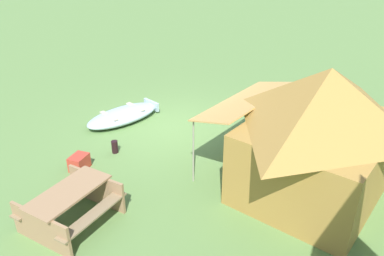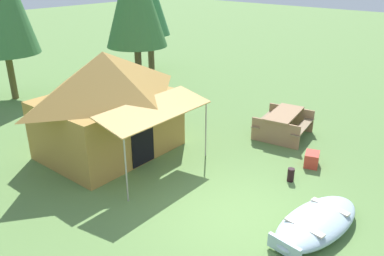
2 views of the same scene
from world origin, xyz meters
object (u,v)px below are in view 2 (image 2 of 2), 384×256
canvas_cabin_tent (107,102)px  picnic_table (284,122)px  cooler_box (312,159)px  pine_tree_back_left (149,1)px  fuel_can (291,175)px  beached_rowboat (316,222)px

canvas_cabin_tent → picnic_table: canvas_cabin_tent is taller
picnic_table → cooler_box: (-1.23, -1.52, -0.28)m
cooler_box → pine_tree_back_left: 11.69m
canvas_cabin_tent → fuel_can: (1.80, -4.62, -1.29)m
cooler_box → canvas_cabin_tent: bearing=121.6°
canvas_cabin_tent → cooler_box: 5.62m
beached_rowboat → canvas_cabin_tent: (-0.39, 5.92, 1.27)m
pine_tree_back_left → picnic_table: bearing=-108.7°
beached_rowboat → picnic_table: picnic_table is taller
fuel_can → picnic_table: bearing=32.8°
pine_tree_back_left → cooler_box: bearing=-112.2°
beached_rowboat → fuel_can: bearing=42.6°
picnic_table → fuel_can: picnic_table is taller
beached_rowboat → canvas_cabin_tent: canvas_cabin_tent is taller
picnic_table → pine_tree_back_left: pine_tree_back_left is taller
beached_rowboat → cooler_box: cooler_box is taller
beached_rowboat → pine_tree_back_left: (6.74, 11.71, 3.06)m
fuel_can → beached_rowboat: bearing=-137.4°
beached_rowboat → pine_tree_back_left: pine_tree_back_left is taller
canvas_cabin_tent → picnic_table: (4.10, -3.14, -1.00)m
beached_rowboat → picnic_table: (3.71, 2.78, 0.27)m
canvas_cabin_tent → fuel_can: 5.12m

